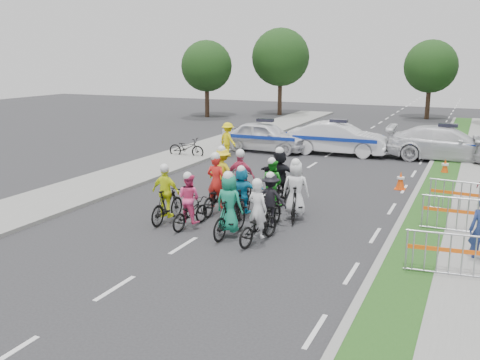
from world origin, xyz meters
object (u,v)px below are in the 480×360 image
at_px(rider_1, 229,211).
at_px(marshal_hiviz, 228,139).
at_px(rider_2, 190,207).
at_px(police_car_2, 447,144).
at_px(rider_3, 167,200).
at_px(cone_1, 445,167).
at_px(police_car_1, 338,138).
at_px(tree_0, 207,66).
at_px(rider_8, 272,190).
at_px(tree_3, 280,57).
at_px(barrier_0, 450,257).
at_px(rider_5, 242,195).
at_px(rider_7, 296,196).
at_px(barrier_1, 457,217).
at_px(rider_10, 223,178).
at_px(cone_0, 401,181).
at_px(rider_0, 258,221).
at_px(barrier_2, 461,198).
at_px(rider_11, 280,179).
at_px(police_car_0, 265,137).
at_px(tree_4, 431,67).
at_px(parked_bike, 186,148).
at_px(rider_9, 241,184).
at_px(rider_6, 217,193).

distance_m(rider_1, marshal_hiviz, 12.51).
distance_m(rider_2, police_car_2, 15.71).
relative_size(rider_3, cone_1, 2.67).
height_order(police_car_1, cone_1, police_car_1).
bearing_deg(tree_0, rider_3, -64.67).
distance_m(rider_8, tree_3, 29.80).
bearing_deg(rider_2, rider_1, 176.63).
relative_size(marshal_hiviz, barrier_0, 0.87).
xyz_separation_m(rider_5, rider_7, (1.61, 0.52, 0.04)).
height_order(rider_8, barrier_1, rider_8).
xyz_separation_m(rider_10, cone_0, (5.61, 4.11, -0.42)).
xyz_separation_m(barrier_0, cone_1, (-0.87, 11.84, -0.22)).
distance_m(rider_0, tree_3, 33.03).
height_order(rider_1, rider_7, rider_7).
xyz_separation_m(rider_2, rider_10, (-0.53, 3.34, 0.11)).
xyz_separation_m(rider_10, barrier_2, (7.86, 1.36, -0.20)).
bearing_deg(rider_11, rider_1, 93.45).
bearing_deg(rider_10, rider_1, 122.91).
relative_size(police_car_0, cone_1, 6.69).
bearing_deg(tree_4, rider_10, -98.11).
bearing_deg(rider_5, cone_0, -130.71).
bearing_deg(rider_5, barrier_1, -177.53).
relative_size(rider_0, marshal_hiviz, 1.09).
xyz_separation_m(rider_0, parked_bike, (-8.14, 10.22, -0.11)).
relative_size(rider_1, barrier_0, 0.97).
distance_m(barrier_1, tree_4, 30.46).
bearing_deg(tree_3, rider_5, -72.04).
distance_m(rider_5, barrier_2, 7.05).
height_order(rider_1, cone_1, rider_1).
bearing_deg(rider_8, police_car_1, -75.60).
bearing_deg(rider_2, cone_0, -117.14).
distance_m(barrier_1, cone_0, 5.43).
xyz_separation_m(barrier_2, tree_0, (-20.70, 21.83, 3.63)).
xyz_separation_m(rider_0, rider_7, (0.25, 2.48, 0.15)).
relative_size(rider_0, police_car_0, 0.40).
distance_m(rider_5, rider_11, 2.29).
relative_size(rider_2, rider_9, 0.88).
bearing_deg(tree_0, police_car_2, -31.68).
distance_m(rider_3, cone_1, 13.06).
height_order(rider_6, barrier_2, rider_6).
distance_m(rider_0, barrier_0, 4.97).
relative_size(police_car_2, barrier_0, 2.85).
bearing_deg(tree_3, tree_0, -141.34).
relative_size(rider_6, rider_9, 1.02).
bearing_deg(barrier_1, rider_7, -174.70).
distance_m(rider_10, tree_3, 28.60).
relative_size(rider_0, rider_5, 1.11).
xyz_separation_m(police_car_1, tree_4, (2.64, 18.68, 3.35)).
bearing_deg(barrier_1, cone_0, 114.49).
bearing_deg(rider_7, rider_5, 6.52).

